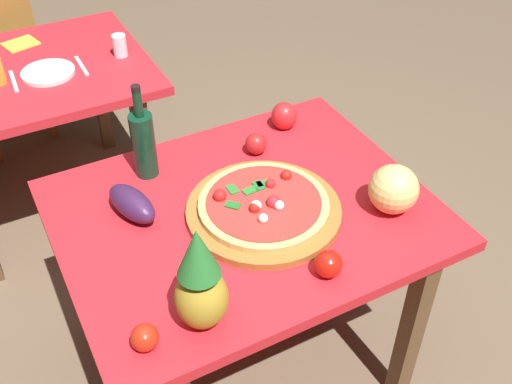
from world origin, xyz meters
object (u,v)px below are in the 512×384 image
(pizza_board, at_px, (264,211))
(eggplant, at_px, (132,203))
(drinking_glass_water, at_px, (120,45))
(dinner_plate, at_px, (48,72))
(pizza, at_px, (263,204))
(napkin_folded, at_px, (21,44))
(pineapple_left, at_px, (200,283))
(fork_utensil, at_px, (14,81))
(knife_utensil, at_px, (81,66))
(tomato_near_board, at_px, (328,264))
(tomato_beside_pepper, at_px, (256,144))
(display_table, at_px, (245,231))
(tomato_by_bottle, at_px, (145,337))
(melon, at_px, (393,189))
(background_table, at_px, (29,92))
(bell_pepper, at_px, (284,116))
(wine_bottle, at_px, (144,143))

(pizza_board, xyz_separation_m, eggplant, (-0.35, 0.18, 0.03))
(drinking_glass_water, distance_m, dinner_plate, 0.32)
(pizza, bearing_deg, napkin_folded, 105.77)
(pineapple_left, bearing_deg, fork_utensil, 97.42)
(fork_utensil, xyz_separation_m, knife_utensil, (0.28, 0.00, 0.00))
(pizza_board, distance_m, pineapple_left, 0.46)
(tomato_near_board, distance_m, napkin_folded, 1.87)
(tomato_beside_pepper, distance_m, drinking_glass_water, 0.93)
(tomato_beside_pepper, bearing_deg, display_table, -124.60)
(knife_utensil, distance_m, napkin_folded, 0.38)
(tomato_by_bottle, bearing_deg, pineapple_left, 2.04)
(tomato_beside_pepper, distance_m, dinner_plate, 1.02)
(melon, bearing_deg, eggplant, 154.26)
(eggplant, relative_size, napkin_folded, 1.43)
(display_table, xyz_separation_m, napkin_folded, (-0.39, 1.47, 0.10))
(background_table, distance_m, eggplant, 1.09)
(pizza, relative_size, melon, 2.59)
(drinking_glass_water, bearing_deg, pizza, -87.14)
(pizza, relative_size, drinking_glass_water, 4.22)
(tomato_by_bottle, bearing_deg, pizza, 31.19)
(bell_pepper, bearing_deg, tomato_near_board, -110.40)
(tomato_beside_pepper, bearing_deg, fork_utensil, 126.09)
(melon, bearing_deg, background_table, 120.20)
(fork_utensil, xyz_separation_m, napkin_folded, (0.09, 0.33, -0.00))
(pizza, bearing_deg, pizza_board, -52.58)
(pizza_board, distance_m, eggplant, 0.40)
(bell_pepper, bearing_deg, napkin_folded, 122.55)
(background_table, xyz_separation_m, drinking_glass_water, (0.41, -0.06, 0.15))
(display_table, xyz_separation_m, tomato_near_board, (0.08, -0.34, 0.13))
(knife_utensil, bearing_deg, background_table, 160.43)
(tomato_near_board, bearing_deg, wine_bottle, 113.25)
(tomato_by_bottle, distance_m, knife_utensil, 1.49)
(tomato_by_bottle, xyz_separation_m, dinner_plate, (0.11, 1.47, -0.03))
(pizza, relative_size, fork_utensil, 2.22)
(pizza, distance_m, pineapple_left, 0.45)
(melon, bearing_deg, dinner_plate, 118.90)
(tomato_near_board, distance_m, drinking_glass_water, 1.50)
(pizza, xyz_separation_m, knife_utensil, (-0.24, 1.18, -0.04))
(eggplant, xyz_separation_m, tomato_beside_pepper, (0.48, 0.11, -0.01))
(melon, xyz_separation_m, bell_pepper, (-0.07, 0.55, -0.03))
(pizza_board, xyz_separation_m, tomato_near_board, (0.04, -0.30, 0.03))
(display_table, relative_size, wine_bottle, 3.43)
(bell_pepper, relative_size, eggplant, 0.51)
(eggplant, distance_m, tomato_beside_pepper, 0.49)
(tomato_by_bottle, bearing_deg, tomato_beside_pepper, 43.57)
(melon, relative_size, napkin_folded, 1.10)
(wine_bottle, relative_size, tomato_near_board, 4.17)
(pizza_board, distance_m, napkin_folded, 1.57)
(pizza, xyz_separation_m, tomato_near_board, (0.04, -0.30, 0.00))
(bell_pepper, relative_size, fork_utensil, 0.57)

